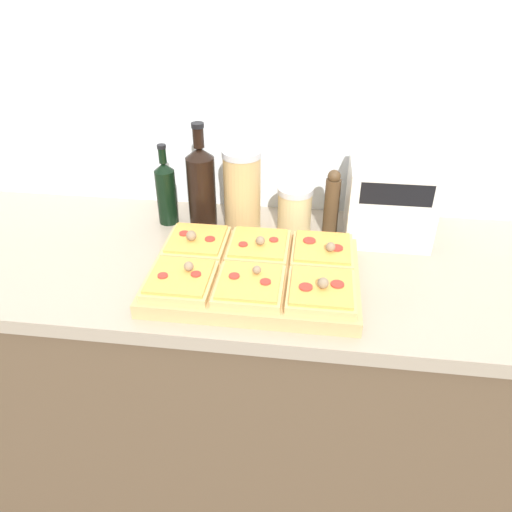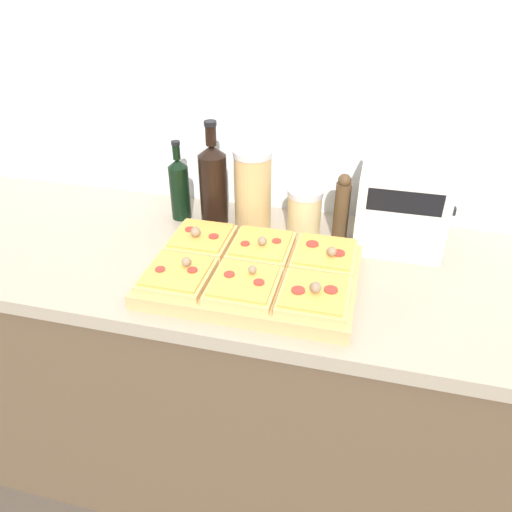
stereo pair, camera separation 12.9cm
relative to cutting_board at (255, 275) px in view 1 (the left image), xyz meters
The scene contains 15 objects.
wall_back 0.56m from the cutting_board, 92.46° to the left, with size 6.00×0.06×2.50m.
kitchen_counter 0.48m from the cutting_board, 100.94° to the left, with size 2.63×0.67×0.90m.
cutting_board is the anchor object (origin of this frame).
pizza_slice_back_left 0.20m from the cutting_board, 152.26° to the left, with size 0.16×0.17×0.06m.
pizza_slice_back_center 0.10m from the cutting_board, 89.93° to the left, with size 0.16×0.17×0.05m.
pizza_slice_back_right 0.20m from the cutting_board, 27.72° to the left, with size 0.16×0.17×0.05m.
pizza_slice_front_left 0.20m from the cutting_board, 152.17° to the right, with size 0.16×0.17×0.05m.
pizza_slice_front_center 0.10m from the cutting_board, 89.89° to the right, with size 0.16×0.17×0.05m.
pizza_slice_front_right 0.20m from the cutting_board, 27.94° to the right, with size 0.16×0.17×0.05m.
olive_oil_bottle 0.43m from the cutting_board, 137.21° to the left, with size 0.06×0.06×0.25m.
wine_bottle 0.36m from the cutting_board, 124.69° to the left, with size 0.08×0.08×0.32m.
grain_jar_tall 0.31m from the cutting_board, 104.60° to the left, with size 0.11×0.11×0.25m.
grain_jar_short 0.30m from the cutting_board, 73.69° to the left, with size 0.10×0.10×0.14m.
pepper_mill 0.35m from the cutting_board, 56.11° to the left, with size 0.04×0.04×0.20m.
toaster_oven 0.46m from the cutting_board, 38.65° to the left, with size 0.26×0.20×0.22m.
Camera 1 is at (0.16, -0.83, 1.65)m, focal length 35.00 mm.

